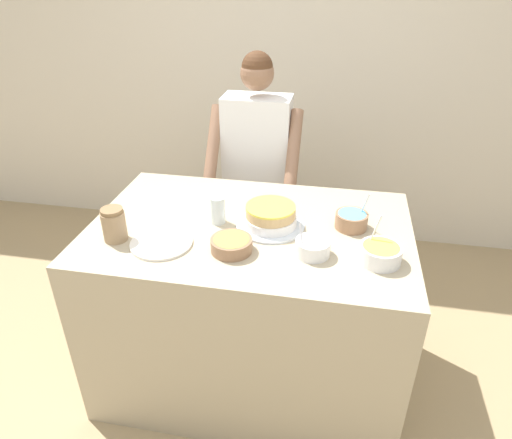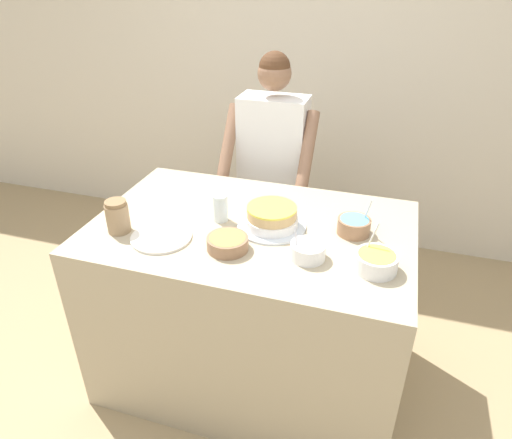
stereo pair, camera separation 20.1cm
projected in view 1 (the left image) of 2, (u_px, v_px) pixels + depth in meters
The scene contains 11 objects.
wall_back at pixel (294, 70), 3.26m from camera, with size 10.00×0.05×2.60m.
counter at pixel (251, 304), 2.32m from camera, with size 1.46×0.94×0.93m.
person_baker at pixel (257, 160), 2.75m from camera, with size 0.53×0.44×1.56m.
cake at pixel (270, 217), 2.06m from camera, with size 0.31×0.31×0.11m.
frosting_bowl_yellow at pixel (380, 253), 1.82m from camera, with size 0.17×0.17×0.17m.
frosting_bowl_olive at pixel (231, 244), 1.89m from camera, with size 0.17×0.17×0.06m.
frosting_bowl_white at pixel (313, 247), 1.87m from camera, with size 0.14×0.14×0.14m.
frosting_bowl_blue at pixel (351, 220), 2.05m from camera, with size 0.15×0.15×0.19m.
drinking_glass at pixel (218, 210), 2.08m from camera, with size 0.07×0.07×0.13m.
ceramic_plate at pixel (161, 243), 1.95m from camera, with size 0.27×0.27×0.01m.
stoneware_jar at pixel (114, 225), 1.95m from camera, with size 0.10×0.10×0.15m.
Camera 1 is at (0.36, -1.29, 1.99)m, focal length 32.00 mm.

